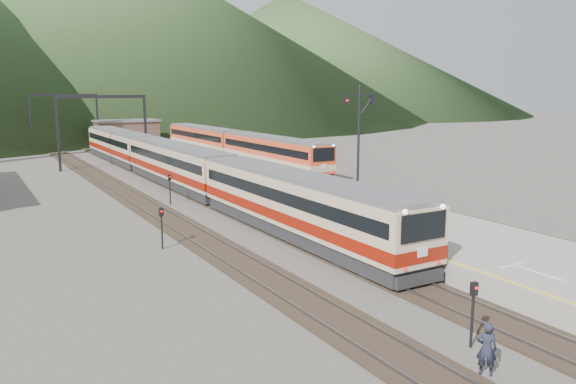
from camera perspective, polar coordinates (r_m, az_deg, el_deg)
track_main at (r=51.41m, az=-11.31°, el=0.69°), size 2.60×200.00×0.23m
track_far at (r=50.04m, az=-16.72°, el=0.20°), size 2.60×200.00×0.23m
track_second at (r=56.15m, az=-0.16°, el=1.69°), size 2.60×200.00×0.23m
platform at (r=51.61m, az=-4.71°, el=1.38°), size 8.00×100.00×1.00m
gantry_near at (r=64.50m, az=-18.32°, el=7.22°), size 9.55×0.25×8.00m
gantry_far at (r=89.08m, az=-21.78°, el=7.71°), size 9.55×0.25×8.00m
station_shed at (r=88.96m, az=-16.04°, el=6.08°), size 9.40×4.40×3.10m
hill_b at (r=244.22m, az=-20.02°, el=16.50°), size 220.00×220.00×75.00m
hill_c at (r=252.54m, az=-0.24°, el=14.02°), size 160.00×160.00×50.00m
main_train at (r=50.63m, az=-11.19°, el=2.82°), size 2.99×61.27×3.65m
second_train at (r=66.73m, az=-5.48°, el=4.61°), size 2.77×37.78×3.38m
signal_mast at (r=32.29m, az=7.18°, el=5.34°), size 2.20×0.25×7.79m
short_signal_a at (r=19.78m, az=18.28°, el=-10.91°), size 0.25×0.20×2.27m
short_signal_b at (r=42.89m, az=-11.92°, el=0.68°), size 0.27×0.24×2.27m
short_signal_c at (r=30.84m, az=-12.73°, el=-3.06°), size 0.24×0.19×2.27m
worker at (r=18.39m, az=19.52°, el=-14.79°), size 0.71×0.71×1.66m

